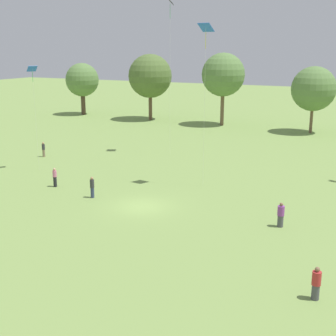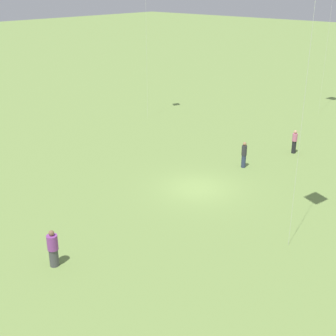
% 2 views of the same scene
% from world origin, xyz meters
% --- Properties ---
extents(ground_plane, '(240.00, 240.00, 0.00)m').
position_xyz_m(ground_plane, '(0.00, 0.00, 0.00)').
color(ground_plane, '#7A994C').
extents(person_2, '(0.50, 0.50, 1.70)m').
position_xyz_m(person_2, '(-9.42, 1.21, 0.86)').
color(person_2, '#232328').
rests_on(person_2, ground_plane).
extents(person_4, '(0.66, 0.66, 1.73)m').
position_xyz_m(person_4, '(10.54, 0.48, 0.84)').
color(person_4, '#4C4C51').
rests_on(person_4, ground_plane).
extents(person_6, '(0.36, 0.36, 1.76)m').
position_xyz_m(person_6, '(-4.68, 0.09, 0.89)').
color(person_6, '#333D5B').
rests_on(person_6, ground_plane).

